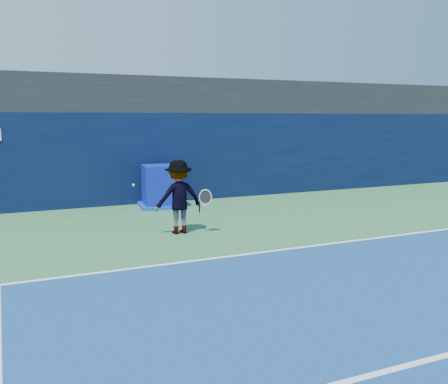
{
  "coord_description": "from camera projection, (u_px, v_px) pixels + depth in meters",
  "views": [
    {
      "loc": [
        -4.83,
        -6.04,
        2.84
      ],
      "look_at": [
        0.24,
        5.2,
        1.0
      ],
      "focal_mm": 40.0,
      "sensor_mm": 36.0,
      "label": 1
    }
  ],
  "objects": [
    {
      "name": "tennis_ball",
      "position": [
        133.0,
        185.0,
        12.6
      ],
      "size": [
        0.06,
        0.06,
        0.06
      ],
      "color": "#C9EC1A",
      "rests_on": "ground"
    },
    {
      "name": "stadium_band",
      "position": [
        145.0,
        96.0,
        17.67
      ],
      "size": [
        36.0,
        3.0,
        1.2
      ],
      "primitive_type": "cube",
      "color": "black",
      "rests_on": "back_wall_assembly"
    },
    {
      "name": "baseline",
      "position": [
        256.0,
        253.0,
        10.53
      ],
      "size": [
        24.0,
        0.1,
        0.01
      ],
      "primitive_type": "cube",
      "color": "white",
      "rests_on": "ground"
    },
    {
      "name": "tennis_player",
      "position": [
        179.0,
        197.0,
        12.27
      ],
      "size": [
        1.35,
        0.74,
        1.82
      ],
      "color": "white",
      "rests_on": "ground"
    },
    {
      "name": "back_wall_assembly",
      "position": [
        154.0,
        157.0,
        17.07
      ],
      "size": [
        36.0,
        1.03,
        3.0
      ],
      "color": "#091333",
      "rests_on": "ground"
    },
    {
      "name": "ground",
      "position": [
        346.0,
        300.0,
        7.83
      ],
      "size": [
        80.0,
        80.0,
        0.0
      ],
      "primitive_type": "plane",
      "color": "#326F3F",
      "rests_on": "ground"
    },
    {
      "name": "equipment_cart",
      "position": [
        161.0,
        188.0,
        16.05
      ],
      "size": [
        1.56,
        1.56,
        1.34
      ],
      "color": "#0B189F",
      "rests_on": "ground"
    }
  ]
}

